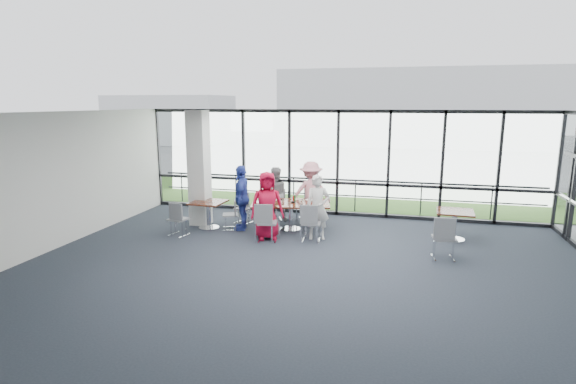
% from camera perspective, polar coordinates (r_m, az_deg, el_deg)
% --- Properties ---
extents(floor, '(12.00, 10.00, 0.02)m').
position_cam_1_polar(floor, '(9.25, 1.81, -10.33)').
color(floor, '#212933').
rests_on(floor, ground).
extents(ceiling, '(12.00, 10.00, 0.04)m').
position_cam_1_polar(ceiling, '(8.60, 1.94, 9.97)').
color(ceiling, white).
rests_on(ceiling, ground).
extents(wall_left, '(0.10, 10.00, 3.20)m').
position_cam_1_polar(wall_left, '(11.61, -28.46, 1.01)').
color(wall_left, silver).
rests_on(wall_left, ground).
extents(wall_front, '(12.00, 0.10, 3.20)m').
position_cam_1_polar(wall_front, '(4.26, -12.99, -14.00)').
color(wall_front, silver).
rests_on(wall_front, ground).
extents(curtain_wall_back, '(12.00, 0.10, 3.20)m').
position_cam_1_polar(curtain_wall_back, '(13.65, 6.33, 3.65)').
color(curtain_wall_back, white).
rests_on(curtain_wall_back, ground).
extents(exit_door, '(0.12, 1.60, 2.10)m').
position_cam_1_polar(exit_door, '(13.07, 32.48, -0.85)').
color(exit_door, black).
rests_on(exit_door, ground).
extents(structural_column, '(0.50, 0.50, 3.20)m').
position_cam_1_polar(structural_column, '(12.75, -11.21, 2.97)').
color(structural_column, silver).
rests_on(structural_column, ground).
extents(apron, '(80.00, 70.00, 0.02)m').
position_cam_1_polar(apron, '(18.81, 8.31, 0.70)').
color(apron, slate).
rests_on(apron, ground).
extents(grass_strip, '(80.00, 5.00, 0.01)m').
position_cam_1_polar(grass_strip, '(16.85, 7.61, -0.41)').
color(grass_strip, '#355A25').
rests_on(grass_strip, ground).
extents(hangar_main, '(24.00, 10.00, 6.00)m').
position_cam_1_polar(hangar_main, '(40.47, 17.45, 10.22)').
color(hangar_main, silver).
rests_on(hangar_main, ground).
extents(hangar_aux, '(10.00, 6.00, 4.00)m').
position_cam_1_polar(hangar_aux, '(41.47, -14.67, 8.99)').
color(hangar_aux, silver).
rests_on(hangar_aux, ground).
extents(guard_rail, '(12.00, 0.06, 0.06)m').
position_cam_1_polar(guard_rail, '(14.42, 6.56, -0.38)').
color(guard_rail, '#2D2D33').
rests_on(guard_rail, ground).
extents(main_table, '(2.26, 1.55, 0.75)m').
position_cam_1_polar(main_table, '(12.12, 0.34, -1.88)').
color(main_table, '#39140B').
rests_on(main_table, ground).
extents(side_table_left, '(0.91, 0.91, 0.75)m').
position_cam_1_polar(side_table_left, '(12.44, -10.09, -1.72)').
color(side_table_left, '#39140B').
rests_on(side_table_left, ground).
extents(side_table_right, '(0.93, 0.93, 0.75)m').
position_cam_1_polar(side_table_right, '(11.95, 20.43, -2.79)').
color(side_table_right, '#39140B').
rests_on(side_table_right, ground).
extents(diner_near_left, '(0.99, 0.85, 1.72)m').
position_cam_1_polar(diner_near_left, '(11.29, -2.68, -1.73)').
color(diner_near_left, '#A80A29').
rests_on(diner_near_left, ground).
extents(diner_near_right, '(0.69, 0.58, 1.64)m').
position_cam_1_polar(diner_near_right, '(11.27, 3.79, -1.96)').
color(diner_near_right, silver).
rests_on(diner_near_right, ground).
extents(diner_far_left, '(0.90, 0.75, 1.58)m').
position_cam_1_polar(diner_far_left, '(13.01, -1.70, -0.27)').
color(diner_far_left, slate).
rests_on(diner_far_left, ground).
extents(diner_far_right, '(1.26, 0.90, 1.76)m').
position_cam_1_polar(diner_far_right, '(12.85, 2.92, -0.02)').
color(diner_far_right, pink).
rests_on(diner_far_right, ground).
extents(diner_end, '(0.77, 1.13, 1.76)m').
position_cam_1_polar(diner_end, '(12.16, -5.89, -0.71)').
color(diner_end, '#2A3DA0').
rests_on(diner_end, ground).
extents(chair_main_nl, '(0.54, 0.54, 0.96)m').
position_cam_1_polar(chair_main_nl, '(11.15, -2.63, -3.90)').
color(chair_main_nl, slate).
rests_on(chair_main_nl, ground).
extents(chair_main_nr, '(0.50, 0.50, 0.93)m').
position_cam_1_polar(chair_main_nr, '(11.17, 2.97, -3.94)').
color(chair_main_nr, slate).
rests_on(chair_main_nr, ground).
extents(chair_main_fl, '(0.56, 0.56, 0.87)m').
position_cam_1_polar(chair_main_fl, '(13.17, -1.76, -1.72)').
color(chair_main_fl, slate).
rests_on(chair_main_fl, ground).
extents(chair_main_fr, '(0.61, 0.61, 0.96)m').
position_cam_1_polar(chair_main_fr, '(13.21, 2.50, -1.48)').
color(chair_main_fr, slate).
rests_on(chair_main_fr, ground).
extents(chair_main_end, '(0.51, 0.51, 0.81)m').
position_cam_1_polar(chair_main_end, '(12.30, -7.35, -2.88)').
color(chair_main_end, slate).
rests_on(chair_main_end, ground).
extents(chair_spare_la, '(0.52, 0.52, 0.88)m').
position_cam_1_polar(chair_spare_la, '(11.95, -13.77, -3.37)').
color(chair_spare_la, slate).
rests_on(chair_spare_la, ground).
extents(chair_spare_lb, '(0.53, 0.53, 0.85)m').
position_cam_1_polar(chair_spare_lb, '(12.89, -5.67, -2.09)').
color(chair_spare_lb, slate).
rests_on(chair_spare_lb, ground).
extents(chair_spare_r, '(0.53, 0.53, 0.97)m').
position_cam_1_polar(chair_spare_r, '(10.45, 19.23, -5.55)').
color(chair_spare_r, slate).
rests_on(chair_spare_r, ground).
extents(plate_nl, '(0.25, 0.25, 0.01)m').
position_cam_1_polar(plate_nl, '(11.77, -2.49, -1.69)').
color(plate_nl, white).
rests_on(plate_nl, main_table).
extents(plate_nr, '(0.26, 0.26, 0.01)m').
position_cam_1_polar(plate_nr, '(11.68, 3.48, -1.79)').
color(plate_nr, white).
rests_on(plate_nr, main_table).
extents(plate_fl, '(0.28, 0.28, 0.01)m').
position_cam_1_polar(plate_fl, '(12.47, -1.93, -0.94)').
color(plate_fl, white).
rests_on(plate_fl, main_table).
extents(plate_fr, '(0.24, 0.24, 0.01)m').
position_cam_1_polar(plate_fr, '(12.44, 2.77, -0.98)').
color(plate_fr, white).
rests_on(plate_fr, main_table).
extents(plate_end, '(0.28, 0.28, 0.01)m').
position_cam_1_polar(plate_end, '(12.16, -3.64, -1.28)').
color(plate_end, white).
rests_on(plate_end, main_table).
extents(tumbler_a, '(0.07, 0.07, 0.14)m').
position_cam_1_polar(tumbler_a, '(11.84, -0.77, -1.28)').
color(tumbler_a, white).
rests_on(tumbler_a, main_table).
extents(tumbler_b, '(0.07, 0.07, 0.14)m').
position_cam_1_polar(tumbler_b, '(11.87, 1.75, -1.27)').
color(tumbler_b, white).
rests_on(tumbler_b, main_table).
extents(tumbler_c, '(0.06, 0.06, 0.13)m').
position_cam_1_polar(tumbler_c, '(12.33, 0.79, -0.81)').
color(tumbler_c, white).
rests_on(tumbler_c, main_table).
extents(tumbler_d, '(0.07, 0.07, 0.14)m').
position_cam_1_polar(tumbler_d, '(11.97, -2.88, -1.17)').
color(tumbler_d, white).
rests_on(tumbler_d, main_table).
extents(menu_a, '(0.36, 0.33, 0.00)m').
position_cam_1_polar(menu_a, '(11.67, -0.72, -1.82)').
color(menu_a, beige).
rests_on(menu_a, main_table).
extents(menu_b, '(0.37, 0.31, 0.00)m').
position_cam_1_polar(menu_b, '(11.77, 4.48, -1.73)').
color(menu_b, beige).
rests_on(menu_b, main_table).
extents(menu_c, '(0.35, 0.37, 0.00)m').
position_cam_1_polar(menu_c, '(12.54, 1.16, -0.89)').
color(menu_c, beige).
rests_on(menu_c, main_table).
extents(condiment_caddy, '(0.10, 0.07, 0.04)m').
position_cam_1_polar(condiment_caddy, '(12.08, 0.67, -1.27)').
color(condiment_caddy, black).
rests_on(condiment_caddy, main_table).
extents(ketchup_bottle, '(0.06, 0.06, 0.18)m').
position_cam_1_polar(ketchup_bottle, '(12.13, 0.74, -0.89)').
color(ketchup_bottle, '#9C130D').
rests_on(ketchup_bottle, main_table).
extents(green_bottle, '(0.05, 0.05, 0.20)m').
position_cam_1_polar(green_bottle, '(12.12, 0.86, -0.85)').
color(green_bottle, '#197224').
rests_on(green_bottle, main_table).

